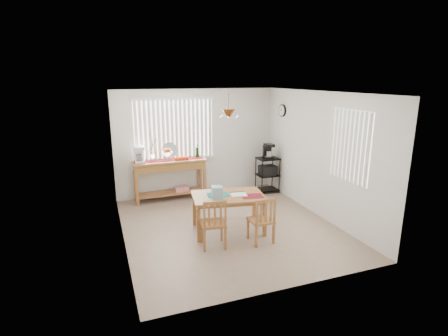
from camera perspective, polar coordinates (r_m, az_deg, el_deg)
name	(u,v)px	position (r m, az deg, el deg)	size (l,w,h in m)	color
ground	(229,226)	(7.02, 0.79, -9.51)	(4.00, 4.50, 0.01)	gray
room_shell	(229,142)	(6.53, 0.81, 4.27)	(4.20, 4.70, 2.70)	silver
sideboard	(170,170)	(8.40, -8.76, -0.32)	(1.72, 0.48, 0.97)	#A46937
sideboard_items	(158,155)	(8.27, -10.71, 2.18)	(1.63, 0.41, 0.74)	maroon
wire_cart	(268,171)	(8.95, 7.12, -0.57)	(0.53, 0.42, 0.89)	black
cart_items	(268,151)	(8.84, 7.20, 2.73)	(0.21, 0.25, 0.37)	black
dining_table	(228,199)	(6.60, 0.70, -5.13)	(1.46, 1.06, 0.71)	#A46937
table_items	(223,193)	(6.42, -0.23, -4.13)	(1.02, 0.64, 0.23)	#147374
chair_left	(214,224)	(6.04, -1.71, -9.06)	(0.47, 0.47, 0.89)	#A46937
chair_right	(262,220)	(6.24, 6.20, -8.50)	(0.40, 0.40, 0.86)	#A46937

